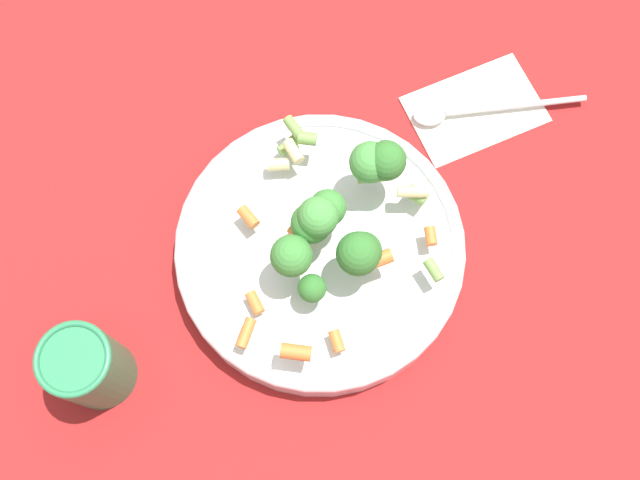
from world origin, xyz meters
The scene contains 6 objects.
ground_plane centered at (0.00, 0.00, 0.00)m, with size 3.00×3.00×0.00m, color maroon.
bowl centered at (0.00, 0.00, 0.02)m, with size 0.29×0.29×0.04m.
pasta_salad centered at (0.00, -0.02, 0.09)m, with size 0.24×0.22×0.08m.
cup centered at (-0.06, 0.24, 0.05)m, with size 0.07×0.07×0.10m.
napkin centered at (0.11, -0.21, 0.00)m, with size 0.11×0.15×0.01m.
spoon centered at (0.11, -0.20, 0.01)m, with size 0.05×0.19×0.01m.
Camera 1 is at (-0.22, 0.07, 0.75)m, focal length 42.00 mm.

